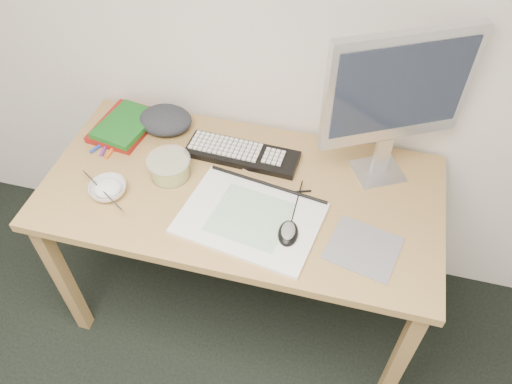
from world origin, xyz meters
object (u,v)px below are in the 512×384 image
Objects in this scene: rice_bowl at (108,190)px; keyboard at (242,154)px; monitor at (398,93)px; desk at (242,204)px; sketchpad at (250,218)px.

keyboard is at bearing 36.51° from rice_bowl.
rice_bowl is (-0.90, -0.34, -0.33)m from monitor.
desk is at bearing 17.39° from rice_bowl.
desk is at bearing 175.64° from monitor.
keyboard is at bearing 156.86° from monitor.
monitor is 1.02m from rice_bowl.
rice_bowl is at bearing -162.61° from desk.
desk is 2.48× the size of monitor.
sketchpad is 3.52× the size of rice_bowl.
keyboard is 0.50m from rice_bowl.
rice_bowl is (-0.40, -0.30, 0.01)m from keyboard.
rice_bowl is (-0.51, -0.01, 0.01)m from sketchpad.
sketchpad is (0.07, -0.13, 0.09)m from desk.
monitor is (0.50, 0.04, 0.34)m from keyboard.
desk is at bearing -73.29° from keyboard.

